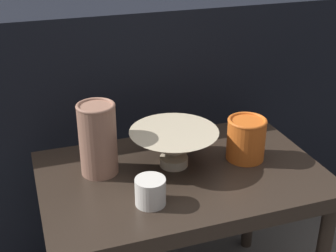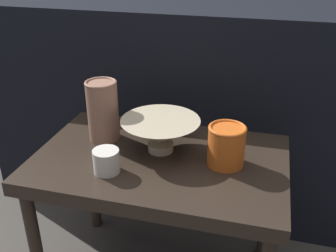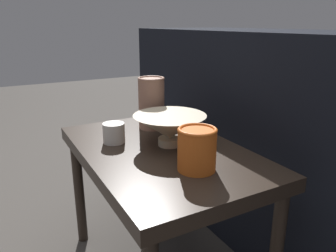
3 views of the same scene
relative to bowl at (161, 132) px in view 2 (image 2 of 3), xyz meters
The scene contains 6 objects.
table 0.12m from the bowl, 77.59° to the right, with size 0.69×0.44×0.46m.
couch_backdrop 0.52m from the bowl, 89.10° to the left, with size 1.58×0.50×0.79m.
bowl is the anchor object (origin of this frame).
vase_textured_left 0.19m from the bowl, behind, with size 0.09×0.09×0.18m.
vase_colorful_right 0.19m from the bowl, ahead, with size 0.10×0.10×0.11m.
cup 0.18m from the bowl, 126.48° to the right, with size 0.07×0.07×0.06m.
Camera 2 is at (0.26, -0.89, 1.01)m, focal length 42.00 mm.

